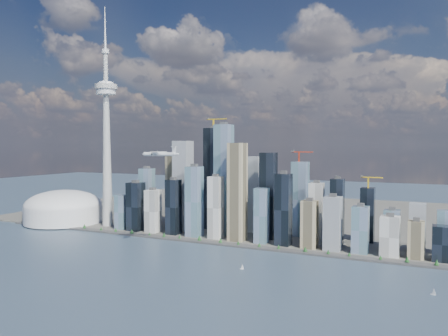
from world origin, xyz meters
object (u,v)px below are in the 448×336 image
at_px(needle_tower, 107,134).
at_px(dome_stadium, 64,209).
at_px(sailboat_east, 434,293).
at_px(sailboat_west, 242,267).
at_px(airplane, 160,154).

relative_size(needle_tower, dome_stadium, 2.75).
distance_m(dome_stadium, sailboat_east, 912.47).
relative_size(sailboat_west, sailboat_east, 0.90).
distance_m(airplane, sailboat_west, 272.24).
height_order(needle_tower, dome_stadium, needle_tower).
distance_m(needle_tower, sailboat_east, 812.47).
relative_size(dome_stadium, sailboat_west, 20.91).
xyz_separation_m(dome_stadium, sailboat_east, (889.10, -201.98, -36.03)).
height_order(needle_tower, sailboat_east, needle_tower).
relative_size(needle_tower, sailboat_east, 51.89).
xyz_separation_m(needle_tower, sailboat_west, (458.94, -207.82, -232.77)).
height_order(sailboat_west, sailboat_east, sailboat_east).
bearing_deg(sailboat_east, needle_tower, -175.30).
relative_size(dome_stadium, airplane, 2.62).
xyz_separation_m(airplane, sailboat_east, (480.88, -48.36, -188.84)).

